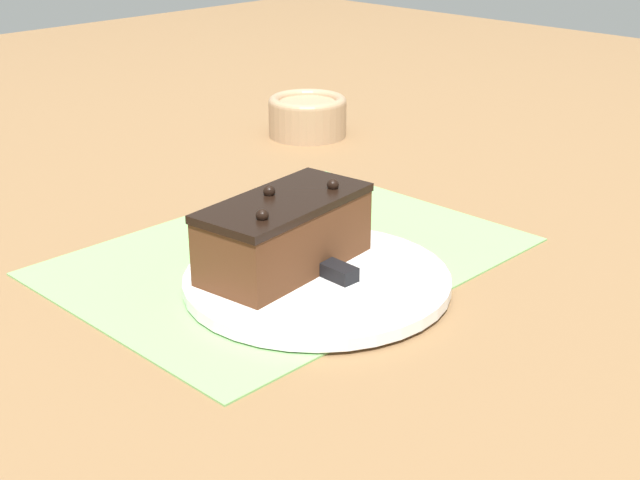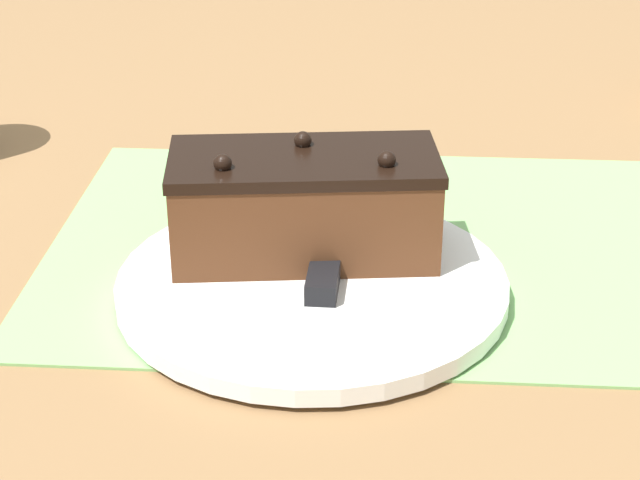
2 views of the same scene
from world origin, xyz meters
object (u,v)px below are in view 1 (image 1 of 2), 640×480
Objects in this scene: serving_knife at (299,257)px; chocolate_cake at (285,233)px; small_bowl at (307,115)px; cake_plate at (317,281)px.

chocolate_cake is at bearing 176.64° from serving_knife.
small_bowl is (-0.38, -0.36, -0.02)m from chocolate_cake.
cake_plate is 0.06m from chocolate_cake.
chocolate_cake is 0.04m from serving_knife.
chocolate_cake is 0.83× the size of serving_knife.
cake_plate is 0.54m from small_bowl.
small_bowl is (-0.38, -0.39, 0.02)m from cake_plate.
serving_knife is at bearing 44.25° from small_bowl.
cake_plate is 1.15× the size of serving_knife.
small_bowl reaches higher than cake_plate.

